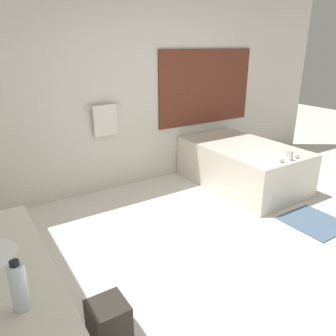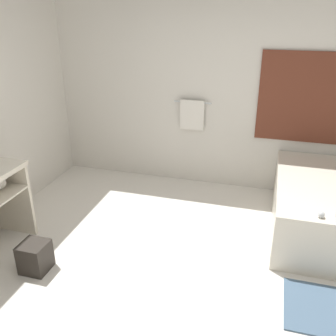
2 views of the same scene
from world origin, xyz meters
name	(u,v)px [view 2 (image 2 of 2)]	position (x,y,z in m)	size (l,w,h in m)	color
ground_plane	(170,285)	(0.00, 0.00, 0.00)	(16.00, 16.00, 0.00)	silver
wall_back_with_blinds	(221,88)	(0.05, 2.23, 1.35)	(7.40, 0.13, 2.70)	silver
bathtub	(324,205)	(1.38, 1.33, 0.32)	(1.05, 1.73, 0.71)	silver
waste_bin	(35,257)	(-1.29, -0.14, 0.15)	(0.25, 0.25, 0.29)	#2D2823
bath_mat	(320,309)	(1.29, 0.06, 0.01)	(0.59, 0.62, 0.02)	slate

